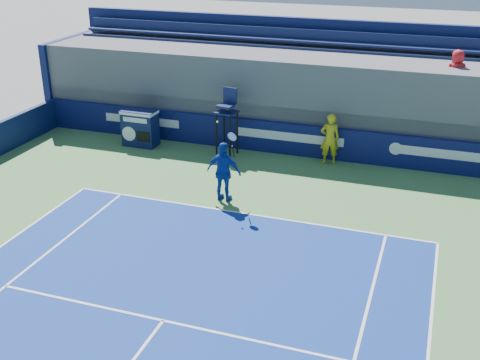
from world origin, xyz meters
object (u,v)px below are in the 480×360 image
(ball_person, at_px, (330,139))
(match_clock, at_px, (140,127))
(umpire_chair, at_px, (227,115))
(tennis_player, at_px, (224,172))

(ball_person, height_order, match_clock, ball_person)
(match_clock, height_order, umpire_chair, umpire_chair)
(umpire_chair, bearing_deg, ball_person, 4.21)
(ball_person, height_order, umpire_chair, umpire_chair)
(match_clock, distance_m, umpire_chair, 3.57)
(umpire_chair, distance_m, tennis_player, 4.05)
(ball_person, distance_m, tennis_player, 4.75)
(ball_person, bearing_deg, tennis_player, 44.20)
(match_clock, bearing_deg, tennis_player, -37.22)
(match_clock, bearing_deg, ball_person, 3.64)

